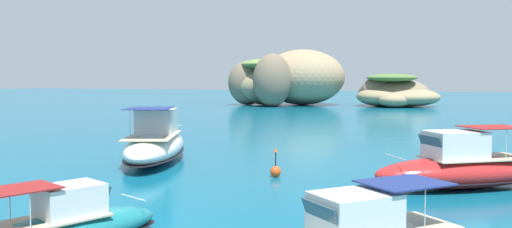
{
  "coord_description": "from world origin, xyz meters",
  "views": [
    {
      "loc": [
        11.46,
        -14.65,
        4.97
      ],
      "look_at": [
        -1.78,
        18.95,
        2.54
      ],
      "focal_mm": 36.8,
      "sensor_mm": 36.0,
      "label": 1
    }
  ],
  "objects": [
    {
      "name": "motorboat_white",
      "position": [
        -5.76,
        12.44,
        1.05
      ],
      "size": [
        6.98,
        11.03,
        3.32
      ],
      "color": "white",
      "rests_on": "ground"
    },
    {
      "name": "islet_large",
      "position": [
        -19.64,
        79.93,
        4.95
      ],
      "size": [
        25.73,
        24.33,
        10.53
      ],
      "color": "#9E8966",
      "rests_on": "ground"
    },
    {
      "name": "islet_small",
      "position": [
        -0.29,
        82.7,
        2.31
      ],
      "size": [
        18.96,
        18.5,
        5.87
      ],
      "color": "#9E8966",
      "rests_on": "ground"
    },
    {
      "name": "motorboat_red",
      "position": [
        11.54,
        10.77,
        0.88
      ],
      "size": [
        8.79,
        7.24,
        2.78
      ],
      "color": "red",
      "rests_on": "ground"
    },
    {
      "name": "ground_plane",
      "position": [
        0.0,
        0.0,
        0.0
      ],
      "size": [
        400.0,
        400.0,
        0.0
      ],
      "primitive_type": "plane",
      "color": "#0C5B7A"
    },
    {
      "name": "channel_buoy",
      "position": [
        2.75,
        10.17,
        0.34
      ],
      "size": [
        0.56,
        0.56,
        1.48
      ],
      "color": "#E54C19",
      "rests_on": "ground"
    }
  ]
}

